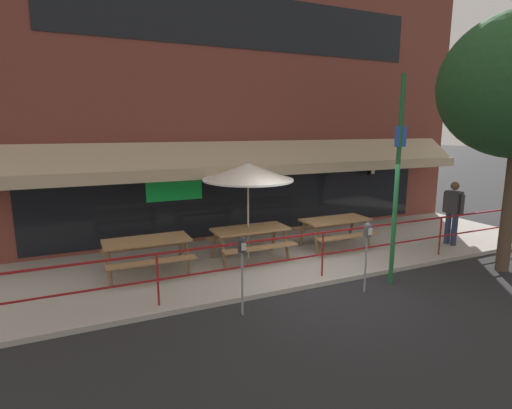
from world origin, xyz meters
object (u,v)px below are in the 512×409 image
picnic_table_left (147,246)px  picnic_table_centre (250,234)px  parking_meter_near (242,252)px  patio_umbrella_centre (248,172)px  picnic_table_right (335,225)px  parking_meter_far (367,236)px  pedestrian_walking (453,210)px  street_sign_pole (397,181)px

picnic_table_left → picnic_table_centre: bearing=-0.5°
parking_meter_near → patio_umbrella_centre: bearing=64.5°
picnic_table_right → patio_umbrella_centre: (-2.41, 0.16, 1.47)m
patio_umbrella_centre → parking_meter_far: 3.17m
picnic_table_centre → pedestrian_walking: bearing=-11.8°
picnic_table_left → patio_umbrella_centre: size_ratio=0.76×
picnic_table_centre → patio_umbrella_centre: bearing=90.0°
pedestrian_walking → street_sign_pole: street_sign_pole is taller
picnic_table_right → pedestrian_walking: size_ratio=1.05×
pedestrian_walking → picnic_table_centre: bearing=168.2°
parking_meter_near → parking_meter_far: size_ratio=1.00×
pedestrian_walking → patio_umbrella_centre: bearing=166.9°
picnic_table_centre → parking_meter_far: 2.92m
picnic_table_centre → pedestrian_walking: 5.55m
parking_meter_near → picnic_table_centre: bearing=63.3°
picnic_table_left → pedestrian_walking: pedestrian_walking is taller
patio_umbrella_centre → street_sign_pole: 3.32m
picnic_table_left → patio_umbrella_centre: 2.83m
picnic_table_right → pedestrian_walking: 3.22m
picnic_table_centre → parking_meter_near: parking_meter_near is taller
picnic_table_right → parking_meter_near: 4.40m
patio_umbrella_centre → pedestrian_walking: (5.42, -1.26, -1.12)m
picnic_table_left → parking_meter_far: 4.58m
picnic_table_centre → patio_umbrella_centre: patio_umbrella_centre is taller
street_sign_pole → patio_umbrella_centre: bearing=129.9°
patio_umbrella_centre → parking_meter_near: size_ratio=1.67×
picnic_table_centre → parking_meter_far: size_ratio=1.27×
picnic_table_right → pedestrian_walking: bearing=-20.0°
picnic_table_right → parking_meter_near: size_ratio=1.27×
parking_meter_near → street_sign_pole: bearing=0.6°
picnic_table_centre → street_sign_pole: bearing=-48.6°
parking_meter_far → street_sign_pole: size_ratio=0.34×
picnic_table_right → parking_meter_near: (-3.65, -2.42, 0.44)m
picnic_table_left → street_sign_pole: 5.37m
patio_umbrella_centre → parking_meter_near: 3.05m
street_sign_pole → pedestrian_walking: bearing=21.5°
pedestrian_walking → parking_meter_far: size_ratio=1.20×
picnic_table_left → picnic_table_right: 4.83m
parking_meter_near → pedestrian_walking: bearing=11.3°
picnic_table_centre → patio_umbrella_centre: (-0.00, 0.13, 1.47)m
picnic_table_right → picnic_table_centre: bearing=179.1°
patio_umbrella_centre → picnic_table_right: bearing=-3.9°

